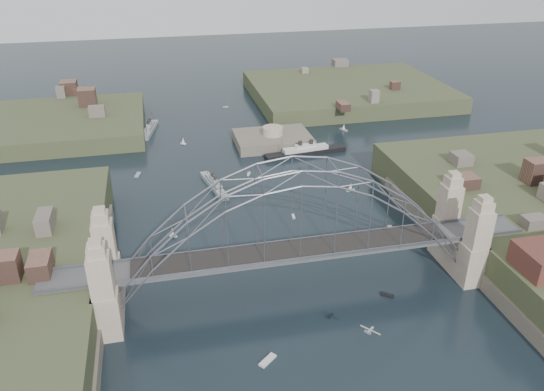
% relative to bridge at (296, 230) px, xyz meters
% --- Properties ---
extents(ground, '(500.00, 500.00, 0.00)m').
position_rel_bridge_xyz_m(ground, '(0.00, 0.00, -12.32)').
color(ground, black).
rests_on(ground, ground).
extents(bridge, '(84.00, 13.80, 24.60)m').
position_rel_bridge_xyz_m(bridge, '(0.00, 0.00, 0.00)').
color(bridge, '#4D4D4F').
rests_on(bridge, ground).
extents(headland_nw, '(60.00, 45.00, 9.00)m').
position_rel_bridge_xyz_m(headland_nw, '(-55.00, 95.00, -11.82)').
color(headland_nw, '#3B4226').
rests_on(headland_nw, ground).
extents(headland_ne, '(70.00, 55.00, 9.50)m').
position_rel_bridge_xyz_m(headland_ne, '(50.00, 110.00, -11.57)').
color(headland_ne, '#3B4226').
rests_on(headland_ne, ground).
extents(fort_island, '(22.00, 16.00, 9.40)m').
position_rel_bridge_xyz_m(fort_island, '(12.00, 70.00, -12.66)').
color(fort_island, '#5D5649').
rests_on(fort_island, ground).
extents(naval_cruiser_near, '(5.36, 16.12, 4.81)m').
position_rel_bridge_xyz_m(naval_cruiser_near, '(-8.73, 44.75, -11.58)').
color(naval_cruiser_near, '#92999A').
rests_on(naval_cruiser_near, ground).
extents(naval_cruiser_far, '(5.61, 16.07, 5.39)m').
position_rel_bridge_xyz_m(naval_cruiser_far, '(-23.33, 89.12, -11.48)').
color(naval_cruiser_far, '#92999A').
rests_on(naval_cruiser_far, ground).
extents(ocean_liner, '(24.13, 6.22, 5.87)m').
position_rel_bridge_xyz_m(ocean_liner, '(19.25, 60.05, -11.41)').
color(ocean_liner, black).
rests_on(ocean_liner, ground).
extents(aeroplane, '(2.19, 2.60, 0.46)m').
position_rel_bridge_xyz_m(aeroplane, '(5.01, -21.47, -4.45)').
color(aeroplane, '#A7A8AE').
extents(small_boat_a, '(2.11, 2.07, 2.38)m').
position_rel_bridge_xyz_m(small_boat_a, '(-20.19, 23.35, -11.43)').
color(small_boat_a, silver).
rests_on(small_boat_a, ground).
extents(small_boat_b, '(0.74, 1.81, 0.45)m').
position_rel_bridge_xyz_m(small_boat_b, '(6.63, 25.74, -12.17)').
color(small_boat_b, silver).
rests_on(small_boat_b, ground).
extents(small_boat_c, '(3.04, 2.77, 0.45)m').
position_rel_bridge_xyz_m(small_boat_c, '(-8.40, -16.10, -12.17)').
color(small_boat_c, silver).
rests_on(small_boat_c, ground).
extents(small_boat_d, '(2.28, 1.09, 2.38)m').
position_rel_bridge_xyz_m(small_boat_d, '(23.63, 35.35, -11.43)').
color(small_boat_d, silver).
rests_on(small_boat_d, ground).
extents(small_boat_e, '(1.76, 3.21, 0.45)m').
position_rel_bridge_xyz_m(small_boat_e, '(-27.21, 56.14, -12.17)').
color(small_boat_e, silver).
rests_on(small_boat_e, ground).
extents(small_boat_f, '(1.22, 1.78, 1.43)m').
position_rel_bridge_xyz_m(small_boat_f, '(1.09, 50.21, -12.03)').
color(small_boat_f, silver).
rests_on(small_boat_f, ground).
extents(small_boat_h, '(1.72, 1.55, 2.38)m').
position_rel_bridge_xyz_m(small_boat_h, '(-13.93, 75.82, -11.33)').
color(small_boat_h, silver).
rests_on(small_boat_h, ground).
extents(small_boat_i, '(1.39, 2.79, 0.45)m').
position_rel_bridge_xyz_m(small_boat_i, '(25.58, 15.81, -12.17)').
color(small_boat_i, silver).
rests_on(small_boat_i, ground).
extents(small_boat_k, '(2.08, 0.93, 0.45)m').
position_rel_bridge_xyz_m(small_boat_k, '(3.49, 108.62, -12.17)').
color(small_boat_k, silver).
rests_on(small_boat_k, ground).
extents(small_boat_l, '(2.17, 2.11, 1.43)m').
position_rel_bridge_xyz_m(small_boat_l, '(-41.17, 25.59, -12.04)').
color(small_boat_l, silver).
rests_on(small_boat_l, ground).
extents(small_boat_m, '(2.24, 2.04, 0.45)m').
position_rel_bridge_xyz_m(small_boat_m, '(15.50, -5.34, -12.17)').
color(small_boat_m, silver).
rests_on(small_boat_m, ground).
extents(small_boat_n, '(2.11, 3.19, 2.38)m').
position_rel_bridge_xyz_m(small_boat_n, '(36.68, 76.90, -11.58)').
color(small_boat_n, silver).
rests_on(small_boat_n, ground).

